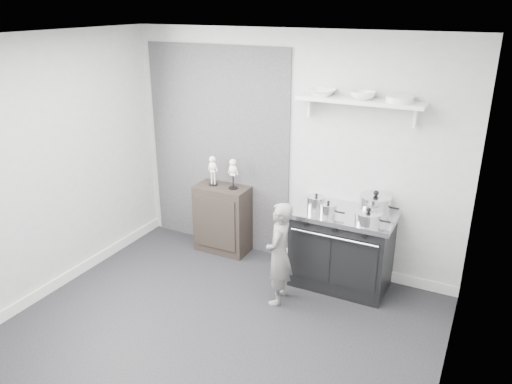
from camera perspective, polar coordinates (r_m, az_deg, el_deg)
ground at (r=4.91m, az=-5.11°, el=-16.28°), size 4.00×4.00×0.00m
room_shell at (r=4.29m, az=-5.78°, el=2.88°), size 4.02×3.62×2.71m
wall_shelf at (r=5.22m, az=11.77°, el=10.03°), size 1.30×0.26×0.24m
stove at (r=5.55m, az=9.77°, el=-6.37°), size 1.09×0.68×0.87m
side_cabinet at (r=6.23m, az=-3.76°, el=-3.04°), size 0.66×0.38×0.85m
child at (r=5.13m, az=2.64°, el=-7.05°), size 0.32×0.44×1.11m
pot_front_left at (r=5.33m, az=6.89°, el=-1.31°), size 0.28×0.19×0.20m
pot_back_right at (r=5.39m, az=13.46°, el=-1.34°), size 0.42×0.33×0.25m
pot_front_right at (r=5.12m, az=12.69°, el=-2.86°), size 0.36×0.28×0.17m
pot_front_center at (r=5.23m, az=8.24°, el=-1.98°), size 0.28×0.19×0.17m
skeleton_full at (r=6.07m, az=-4.96°, el=2.70°), size 0.12×0.08×0.42m
skeleton_torso at (r=5.93m, az=-2.65°, el=2.34°), size 0.12×0.08×0.42m
bowl_large at (r=5.32m, az=7.53°, el=11.22°), size 0.29×0.29×0.07m
bowl_small at (r=5.19m, az=12.11°, el=10.75°), size 0.25×0.25×0.08m
plate_stack at (r=5.12m, az=16.11°, el=10.14°), size 0.27×0.27×0.06m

